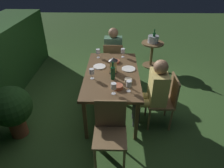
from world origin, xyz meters
TOP-DOWN VIEW (x-y plane):
  - ground_plane at (0.00, 0.00)m, footprint 16.00×16.00m
  - dining_table at (0.00, 0.00)m, footprint 1.60×0.88m
  - chair_head_near at (-1.05, 0.00)m, footprint 0.40×0.42m
  - chair_head_far at (1.05, 0.00)m, footprint 0.40×0.42m
  - person_in_green at (1.25, 0.00)m, footprint 0.48×0.38m
  - chair_side_left_a at (-0.36, -0.83)m, footprint 0.42×0.40m
  - person_in_mustard at (-0.36, -0.64)m, footprint 0.38×0.47m
  - lantern_centerpiece at (0.01, -0.02)m, footprint 0.15×0.15m
  - green_bottle_on_table at (-0.21, -0.02)m, footprint 0.07×0.07m
  - wine_glass_a at (-0.55, -0.25)m, footprint 0.08×0.08m
  - wine_glass_b at (-0.61, -0.04)m, footprint 0.08×0.08m
  - wine_glass_c at (-0.20, 0.31)m, footprint 0.08×0.08m
  - wine_glass_d at (0.59, 0.28)m, footprint 0.08×0.08m
  - wine_glass_e at (0.63, -0.19)m, footprint 0.08×0.08m
  - plate_a at (0.20, 0.22)m, footprint 0.22×0.22m
  - plate_b at (0.12, -0.28)m, footprint 0.23×0.23m
  - bowl_olives at (-0.29, -0.25)m, footprint 0.11×0.11m
  - bowl_bread at (-0.47, -0.09)m, footprint 0.15×0.15m
  - bowl_salad at (0.39, -0.05)m, footprint 0.17×0.17m
  - side_table at (1.78, -0.96)m, footprint 0.54×0.54m
  - ice_bucket at (1.77, -0.96)m, footprint 0.26×0.26m
  - potted_plant_corner at (-0.67, 1.43)m, footprint 0.59×0.59m

SIDE VIEW (x-z plane):
  - ground_plane at x=0.00m, z-range 0.00..0.00m
  - side_table at x=1.78m, z-range 0.10..0.73m
  - chair_head_near at x=-1.05m, z-range 0.05..0.92m
  - chair_head_far at x=1.05m, z-range 0.05..0.92m
  - chair_side_left_a at x=-0.36m, z-range 0.05..0.92m
  - potted_plant_corner at x=-0.67m, z-range 0.09..0.94m
  - person_in_green at x=1.25m, z-range 0.06..1.21m
  - person_in_mustard at x=-0.36m, z-range 0.06..1.21m
  - dining_table at x=0.00m, z-range 0.31..1.06m
  - ice_bucket at x=1.77m, z-range 0.55..0.89m
  - plate_a at x=0.20m, z-range 0.75..0.76m
  - plate_b at x=0.12m, z-range 0.75..0.76m
  - bowl_salad at x=0.39m, z-range 0.75..0.79m
  - bowl_olives at x=-0.29m, z-range 0.75..0.80m
  - bowl_bread at x=-0.47m, z-range 0.75..0.81m
  - green_bottle_on_table at x=-0.21m, z-range 0.71..1.00m
  - wine_glass_a at x=-0.55m, z-range 0.78..0.95m
  - wine_glass_b at x=-0.61m, z-range 0.78..0.95m
  - wine_glass_c at x=-0.20m, z-range 0.78..0.95m
  - wine_glass_d at x=0.59m, z-range 0.78..0.95m
  - wine_glass_e at x=0.63m, z-range 0.78..0.95m
  - lantern_centerpiece at x=0.01m, z-range 0.76..1.03m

